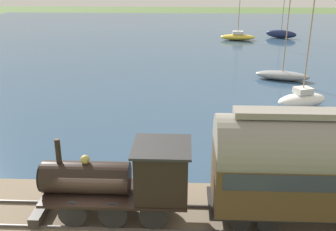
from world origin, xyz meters
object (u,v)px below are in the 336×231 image
(steam_locomotive, at_px, (127,177))
(rowboat_mid_harbor, at_px, (256,160))
(sailboat_gray, at_px, (282,75))
(sailboat_navy, at_px, (281,34))
(sailboat_white, at_px, (302,99))
(passenger_coach, at_px, (316,164))
(sailboat_yellow, at_px, (238,36))
(rowboat_near_shore, at_px, (246,119))
(rowboat_far_out, at_px, (159,145))

(steam_locomotive, height_order, rowboat_mid_harbor, steam_locomotive)
(sailboat_gray, bearing_deg, sailboat_navy, 4.70)
(sailboat_white, bearing_deg, rowboat_mid_harbor, 131.68)
(passenger_coach, xyz_separation_m, sailboat_white, (15.23, -3.90, -2.35))
(sailboat_yellow, distance_m, rowboat_mid_harbor, 39.98)
(sailboat_yellow, bearing_deg, passenger_coach, -179.32)
(sailboat_navy, bearing_deg, sailboat_yellow, 132.96)
(sailboat_yellow, relative_size, sailboat_navy, 1.37)
(sailboat_white, distance_m, sailboat_navy, 33.01)
(sailboat_yellow, height_order, rowboat_near_shore, sailboat_yellow)
(sailboat_yellow, height_order, rowboat_mid_harbor, sailboat_yellow)
(rowboat_near_shore, bearing_deg, rowboat_far_out, 166.76)
(sailboat_white, distance_m, rowboat_near_shore, 5.70)
(sailboat_gray, xyz_separation_m, rowboat_mid_harbor, (-17.55, 5.36, -0.24))
(rowboat_mid_harbor, bearing_deg, sailboat_navy, 33.52)
(sailboat_yellow, bearing_deg, sailboat_navy, -68.22)
(rowboat_mid_harbor, bearing_deg, rowboat_far_out, 118.55)
(steam_locomotive, relative_size, sailboat_gray, 0.79)
(passenger_coach, height_order, rowboat_near_shore, passenger_coach)
(sailboat_white, xyz_separation_m, sailboat_navy, (32.53, -5.66, -0.02))
(sailboat_yellow, distance_m, rowboat_near_shore, 33.82)
(sailboat_yellow, bearing_deg, steam_locomotive, 171.80)
(rowboat_mid_harbor, xyz_separation_m, rowboat_far_out, (1.89, 5.41, -0.07))
(sailboat_gray, bearing_deg, sailboat_yellow, 20.93)
(passenger_coach, bearing_deg, rowboat_far_out, 40.31)
(rowboat_near_shore, bearing_deg, rowboat_mid_harbor, -143.07)
(steam_locomotive, xyz_separation_m, sailboat_yellow, (45.57, -9.93, -1.73))
(sailboat_yellow, height_order, rowboat_far_out, sailboat_yellow)
(steam_locomotive, xyz_separation_m, sailboat_white, (15.23, -11.12, -1.62))
(passenger_coach, bearing_deg, rowboat_near_shore, 3.51)
(sailboat_navy, height_order, rowboat_far_out, sailboat_navy)
(sailboat_yellow, relative_size, sailboat_white, 1.09)
(rowboat_far_out, bearing_deg, rowboat_near_shore, -25.88)
(passenger_coach, xyz_separation_m, rowboat_near_shore, (11.93, 0.73, -2.74))
(sailboat_gray, height_order, rowboat_near_shore, sailboat_gray)
(sailboat_navy, xyz_separation_m, rowboat_near_shore, (-35.82, 10.29, -0.37))
(sailboat_white, xyz_separation_m, rowboat_near_shore, (-3.30, 4.63, -0.39))
(passenger_coach, height_order, rowboat_far_out, passenger_coach)
(sailboat_gray, height_order, sailboat_white, sailboat_white)
(sailboat_yellow, xyz_separation_m, rowboat_far_out, (-37.91, 9.21, -0.39))
(rowboat_near_shore, relative_size, rowboat_far_out, 0.90)
(steam_locomotive, distance_m, rowboat_mid_harbor, 8.67)
(rowboat_far_out, bearing_deg, rowboat_mid_harbor, -81.59)
(steam_locomotive, bearing_deg, sailboat_white, -36.14)
(sailboat_navy, distance_m, rowboat_near_shore, 37.27)
(rowboat_mid_harbor, bearing_deg, steam_locomotive, -178.94)
(passenger_coach, relative_size, sailboat_white, 0.94)
(passenger_coach, bearing_deg, sailboat_white, -14.37)
(sailboat_white, distance_m, rowboat_mid_harbor, 10.70)
(sailboat_gray, bearing_deg, rowboat_near_shore, 173.22)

